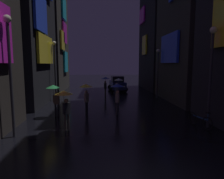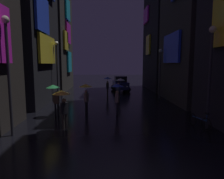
{
  "view_description": "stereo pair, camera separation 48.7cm",
  "coord_description": "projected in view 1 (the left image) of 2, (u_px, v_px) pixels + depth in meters",
  "views": [
    {
      "loc": [
        -0.94,
        -5.15,
        3.46
      ],
      "look_at": [
        0.0,
        9.03,
        1.64
      ],
      "focal_mm": 32.0,
      "sensor_mm": 36.0,
      "label": 1
    },
    {
      "loc": [
        -0.46,
        -5.18,
        3.46
      ],
      "look_at": [
        0.0,
        9.03,
        1.64
      ],
      "focal_mm": 32.0,
      "sensor_mm": 36.0,
      "label": 2
    }
  ],
  "objects": [
    {
      "name": "bicycle_parked_at_storefront",
      "position": [
        200.0,
        120.0,
        10.98
      ],
      "size": [
        0.53,
        1.77,
        0.96
      ],
      "color": "black",
      "rests_on": "ground"
    },
    {
      "name": "pedestrian_midstreet_centre_yellow",
      "position": [
        86.0,
        90.0,
        13.61
      ],
      "size": [
        0.9,
        0.9,
        2.12
      ],
      "color": "black",
      "rests_on": "ground"
    },
    {
      "name": "streetlamp_right_near",
      "position": [
        211.0,
        66.0,
        10.54
      ],
      "size": [
        0.36,
        0.36,
        5.39
      ],
      "color": "#2D2D33",
      "rests_on": "ground"
    },
    {
      "name": "streetlamp_left_near",
      "position": [
        10.0,
        63.0,
        9.11
      ],
      "size": [
        0.36,
        0.36,
        5.64
      ],
      "color": "#2D2D33",
      "rests_on": "ground"
    },
    {
      "name": "building_left_mid",
      "position": [
        21.0,
        2.0,
        16.81
      ],
      "size": [
        4.25,
        7.87,
        17.22
      ],
      "color": "black",
      "rests_on": "ground"
    },
    {
      "name": "pedestrian_foreground_right_clear",
      "position": [
        118.0,
        83.0,
        19.01
      ],
      "size": [
        0.9,
        0.9,
        2.12
      ],
      "color": "#38332D",
      "rests_on": "ground"
    },
    {
      "name": "building_left_far",
      "position": [
        49.0,
        40.0,
        26.09
      ],
      "size": [
        4.25,
        8.08,
        13.07
      ],
      "color": "#33302D",
      "rests_on": "ground"
    },
    {
      "name": "streetlamp_left_far",
      "position": [
        55.0,
        64.0,
        18.48
      ],
      "size": [
        0.36,
        0.36,
        5.55
      ],
      "color": "#2D2D33",
      "rests_on": "ground"
    },
    {
      "name": "pedestrian_midstreet_left_blue",
      "position": [
        117.0,
        90.0,
        13.74
      ],
      "size": [
        0.9,
        0.9,
        2.12
      ],
      "color": "#2D2D38",
      "rests_on": "ground"
    },
    {
      "name": "pedestrian_far_right_green",
      "position": [
        54.0,
        92.0,
        12.96
      ],
      "size": [
        0.9,
        0.9,
        2.12
      ],
      "color": "black",
      "rests_on": "ground"
    },
    {
      "name": "building_right_far",
      "position": [
        161.0,
        13.0,
        26.95
      ],
      "size": [
        4.25,
        8.8,
        20.73
      ],
      "color": "black",
      "rests_on": "ground"
    },
    {
      "name": "streetlamp_right_far",
      "position": [
        158.0,
        67.0,
        20.1
      ],
      "size": [
        0.36,
        0.36,
        4.95
      ],
      "color": "#2D2D33",
      "rests_on": "ground"
    },
    {
      "name": "car_distant",
      "position": [
        117.0,
        84.0,
        25.93
      ],
      "size": [
        2.4,
        4.22,
        1.92
      ],
      "color": "navy",
      "rests_on": "ground"
    },
    {
      "name": "pedestrian_near_crossing_yellow",
      "position": [
        65.0,
        99.0,
        10.25
      ],
      "size": [
        0.9,
        0.9,
        2.12
      ],
      "color": "#38332D",
      "rests_on": "ground"
    },
    {
      "name": "pedestrian_foreground_left_blue",
      "position": [
        105.0,
        81.0,
        20.96
      ],
      "size": [
        0.9,
        0.9,
        2.12
      ],
      "color": "#38332D",
      "rests_on": "ground"
    }
  ]
}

